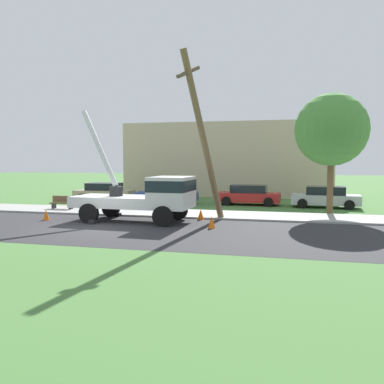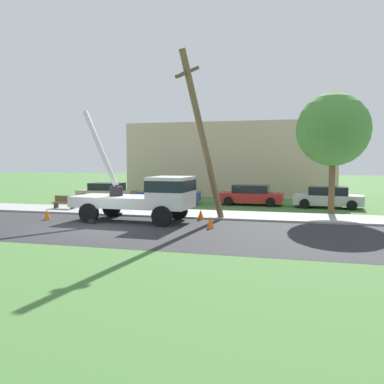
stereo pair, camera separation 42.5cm
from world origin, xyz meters
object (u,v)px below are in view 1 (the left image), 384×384
at_px(traffic_cone_curbside, 201,214).
at_px(parked_sedan_red, 249,195).
at_px(traffic_cone_behind, 46,215).
at_px(leaning_utility_pole, 203,138).
at_px(parked_sedan_silver, 326,197).
at_px(roadside_tree_near, 332,130).
at_px(utility_truck, 148,195).
at_px(traffic_cone_ahead, 212,222).
at_px(parked_sedan_tan, 104,192).
at_px(parked_sedan_blue, 167,194).
at_px(park_bench, 63,203).

relative_size(traffic_cone_curbside, parked_sedan_red, 0.13).
bearing_deg(traffic_cone_behind, traffic_cone_curbside, 15.46).
bearing_deg(leaning_utility_pole, traffic_cone_curbside, 108.35).
xyz_separation_m(parked_sedan_red, parked_sedan_silver, (5.17, -0.48, 0.00)).
height_order(parked_sedan_red, roadside_tree_near, roadside_tree_near).
distance_m(utility_truck, traffic_cone_behind, 5.62).
distance_m(traffic_cone_ahead, parked_sedan_tan, 14.55).
distance_m(leaning_utility_pole, parked_sedan_blue, 10.04).
height_order(traffic_cone_behind, traffic_cone_curbside, same).
height_order(utility_truck, parked_sedan_silver, utility_truck).
bearing_deg(utility_truck, leaning_utility_pole, 6.32).
distance_m(parked_sedan_silver, roadside_tree_near, 5.41).
bearing_deg(roadside_tree_near, leaning_utility_pole, -141.28).
distance_m(leaning_utility_pole, parked_sedan_silver, 11.33).
relative_size(utility_truck, parked_sedan_red, 1.53).
distance_m(utility_truck, traffic_cone_curbside, 3.07).
bearing_deg(traffic_cone_curbside, parked_sedan_silver, 47.44).
relative_size(leaning_utility_pole, parked_sedan_red, 1.90).
relative_size(traffic_cone_curbside, parked_sedan_silver, 0.12).
distance_m(traffic_cone_curbside, parked_sedan_silver, 10.13).
relative_size(parked_sedan_silver, roadside_tree_near, 0.64).
xyz_separation_m(traffic_cone_behind, parked_sedan_tan, (-1.39, 9.75, 0.43)).
bearing_deg(parked_sedan_blue, traffic_cone_behind, -112.17).
relative_size(traffic_cone_curbside, park_bench, 0.35).
xyz_separation_m(traffic_cone_ahead, roadside_tree_near, (5.73, 6.62, 4.63)).
height_order(leaning_utility_pole, roadside_tree_near, leaning_utility_pole).
distance_m(utility_truck, roadside_tree_near, 11.36).
distance_m(parked_sedan_tan, parked_sedan_blue, 5.19).
xyz_separation_m(leaning_utility_pole, traffic_cone_ahead, (0.74, -1.43, -4.02)).
height_order(traffic_cone_curbside, parked_sedan_red, parked_sedan_red).
height_order(leaning_utility_pole, parked_sedan_red, leaning_utility_pole).
relative_size(traffic_cone_behind, parked_sedan_red, 0.13).
height_order(leaning_utility_pole, traffic_cone_behind, leaning_utility_pole).
bearing_deg(leaning_utility_pole, parked_sedan_tan, 138.06).
xyz_separation_m(leaning_utility_pole, parked_sedan_blue, (-4.51, 8.22, -3.59)).
xyz_separation_m(parked_sedan_tan, parked_sedan_blue, (5.17, -0.48, 0.00)).
relative_size(parked_sedan_red, parked_sedan_silver, 0.98).
distance_m(traffic_cone_ahead, traffic_cone_behind, 9.04).
bearing_deg(traffic_cone_ahead, parked_sedan_red, 87.01).
bearing_deg(parked_sedan_blue, utility_truck, -78.85).
bearing_deg(parked_sedan_blue, parked_sedan_red, 8.32).
height_order(parked_sedan_silver, park_bench, parked_sedan_silver).
bearing_deg(parked_sedan_silver, utility_truck, -136.22).
height_order(traffic_cone_curbside, park_bench, park_bench).
bearing_deg(parked_sedan_red, traffic_cone_behind, -133.43).
bearing_deg(utility_truck, roadside_tree_near, 30.60).
bearing_deg(traffic_cone_curbside, park_bench, 168.55).
bearing_deg(utility_truck, parked_sedan_tan, 127.25).
bearing_deg(parked_sedan_tan, parked_sedan_silver, -0.38).
distance_m(utility_truck, parked_sedan_blue, 8.73).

